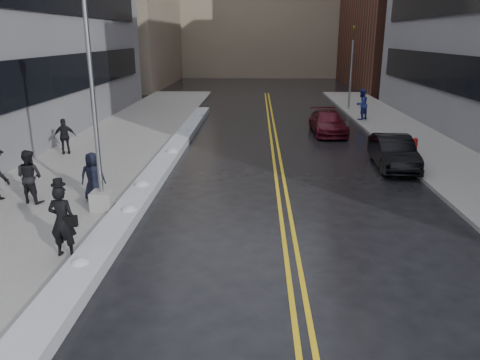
# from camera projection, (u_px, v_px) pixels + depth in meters

# --- Properties ---
(ground) EXTENTS (160.00, 160.00, 0.00)m
(ground) POSITION_uv_depth(u_px,v_px,m) (199.00, 242.00, 12.89)
(ground) COLOR black
(ground) RESTS_ON ground
(sidewalk_west) EXTENTS (5.50, 50.00, 0.15)m
(sidewalk_west) POSITION_uv_depth(u_px,v_px,m) (106.00, 152.00, 22.61)
(sidewalk_west) COLOR gray
(sidewalk_west) RESTS_ON ground
(sidewalk_east) EXTENTS (4.00, 50.00, 0.15)m
(sidewalk_east) POSITION_uv_depth(u_px,v_px,m) (435.00, 154.00, 22.06)
(sidewalk_east) COLOR gray
(sidewalk_east) RESTS_ON ground
(lane_line_left) EXTENTS (0.12, 50.00, 0.01)m
(lane_line_left) POSITION_uv_depth(u_px,v_px,m) (273.00, 154.00, 22.35)
(lane_line_left) COLOR gold
(lane_line_left) RESTS_ON ground
(lane_line_right) EXTENTS (0.12, 50.00, 0.01)m
(lane_line_right) POSITION_uv_depth(u_px,v_px,m) (279.00, 154.00, 22.34)
(lane_line_right) COLOR gold
(lane_line_right) RESTS_ON ground
(snow_ridge) EXTENTS (0.90, 30.00, 0.34)m
(snow_ridge) POSITION_uv_depth(u_px,v_px,m) (165.00, 161.00, 20.56)
(snow_ridge) COLOR #B7BAC0
(snow_ridge) RESTS_ON ground
(building_west_far) EXTENTS (14.00, 22.00, 18.00)m
(building_west_far) POSITION_uv_depth(u_px,v_px,m) (107.00, 3.00, 52.78)
(building_west_far) COLOR gray
(building_west_far) RESTS_ON ground
(lamppost) EXTENTS (0.65, 0.65, 7.62)m
(lamppost) POSITION_uv_depth(u_px,v_px,m) (96.00, 136.00, 14.16)
(lamppost) COLOR gray
(lamppost) RESTS_ON sidewalk_west
(fire_hydrant) EXTENTS (0.26, 0.26, 0.73)m
(fire_hydrant) POSITION_uv_depth(u_px,v_px,m) (415.00, 144.00, 21.96)
(fire_hydrant) COLOR maroon
(fire_hydrant) RESTS_ON sidewalk_east
(traffic_signal) EXTENTS (0.16, 0.20, 6.00)m
(traffic_signal) POSITION_uv_depth(u_px,v_px,m) (351.00, 65.00, 34.50)
(traffic_signal) COLOR gray
(traffic_signal) RESTS_ON sidewalk_east
(pedestrian_fedora) EXTENTS (0.71, 0.49, 1.85)m
(pedestrian_fedora) POSITION_uv_depth(u_px,v_px,m) (62.00, 221.00, 11.49)
(pedestrian_fedora) COLOR black
(pedestrian_fedora) RESTS_ON sidewalk_west
(pedestrian_b) EXTENTS (1.01, 0.88, 1.78)m
(pedestrian_b) POSITION_uv_depth(u_px,v_px,m) (29.00, 176.00, 15.26)
(pedestrian_b) COLOR black
(pedestrian_b) RESTS_ON sidewalk_west
(pedestrian_c) EXTENTS (0.87, 0.64, 1.62)m
(pedestrian_c) POSITION_uv_depth(u_px,v_px,m) (93.00, 176.00, 15.53)
(pedestrian_c) COLOR black
(pedestrian_c) RESTS_ON sidewalk_west
(pedestrian_d) EXTENTS (1.05, 0.73, 1.66)m
(pedestrian_d) POSITION_uv_depth(u_px,v_px,m) (65.00, 136.00, 21.62)
(pedestrian_d) COLOR black
(pedestrian_d) RESTS_ON sidewalk_west
(pedestrian_east) EXTENTS (1.22, 1.21, 1.99)m
(pedestrian_east) POSITION_uv_depth(u_px,v_px,m) (362.00, 104.00, 30.56)
(pedestrian_east) COLOR navy
(pedestrian_east) RESTS_ON sidewalk_east
(car_black) EXTENTS (1.62, 4.22, 1.37)m
(car_black) POSITION_uv_depth(u_px,v_px,m) (393.00, 152.00, 19.93)
(car_black) COLOR black
(car_black) RESTS_ON ground
(car_maroon) EXTENTS (1.93, 4.51, 1.29)m
(car_maroon) POSITION_uv_depth(u_px,v_px,m) (328.00, 123.00, 26.91)
(car_maroon) COLOR #460B16
(car_maroon) RESTS_ON ground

